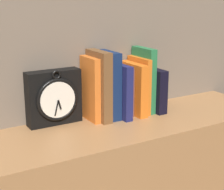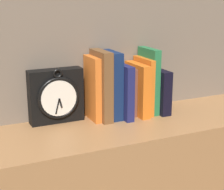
{
  "view_description": "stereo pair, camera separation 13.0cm",
  "coord_description": "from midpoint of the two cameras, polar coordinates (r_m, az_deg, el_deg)",
  "views": [
    {
      "loc": [
        -0.64,
        -1.08,
        1.35
      ],
      "look_at": [
        0.0,
        0.0,
        1.0
      ],
      "focal_mm": 60.0,
      "sensor_mm": 36.0,
      "label": 1
    },
    {
      "loc": [
        -0.53,
        -1.14,
        1.35
      ],
      "look_at": [
        0.0,
        0.0,
        1.0
      ],
      "focal_mm": 60.0,
      "sensor_mm": 36.0,
      "label": 2
    }
  ],
  "objects": [
    {
      "name": "book_slot7_green",
      "position": [
        1.48,
        8.1,
        2.17
      ],
      "size": [
        0.03,
        0.13,
        0.26
      ],
      "color": "#257140",
      "rests_on": "bookshelf"
    },
    {
      "name": "book_slot4_brown",
      "position": [
        1.45,
        4.92,
        0.61
      ],
      "size": [
        0.03,
        0.11,
        0.19
      ],
      "color": "brown",
      "rests_on": "bookshelf"
    },
    {
      "name": "book_slot1_brown",
      "position": [
        1.38,
        1.03,
        1.43
      ],
      "size": [
        0.04,
        0.14,
        0.26
      ],
      "color": "brown",
      "rests_on": "bookshelf"
    },
    {
      "name": "book_slot2_navy",
      "position": [
        1.41,
        2.57,
        1.53
      ],
      "size": [
        0.04,
        0.13,
        0.25
      ],
      "color": "#12244D",
      "rests_on": "bookshelf"
    },
    {
      "name": "wall_back",
      "position": [
        1.44,
        -0.76,
        13.57
      ],
      "size": [
        6.0,
        0.05,
        2.6
      ],
      "color": "#756656",
      "rests_on": "ground_plane"
    },
    {
      "name": "book_slot0_orange",
      "position": [
        1.38,
        -0.3,
        0.96
      ],
      "size": [
        0.02,
        0.12,
        0.24
      ],
      "color": "orange",
      "rests_on": "bookshelf"
    },
    {
      "name": "book_slot5_orange",
      "position": [
        1.45,
        6.47,
        0.85
      ],
      "size": [
        0.03,
        0.15,
        0.2
      ],
      "color": "orange",
      "rests_on": "bookshelf"
    },
    {
      "name": "book_slot3_navy",
      "position": [
        1.42,
        4.12,
        0.62
      ],
      "size": [
        0.03,
        0.16,
        0.21
      ],
      "color": "navy",
      "rests_on": "bookshelf"
    },
    {
      "name": "book_slot6_orange",
      "position": [
        1.47,
        7.37,
        1.37
      ],
      "size": [
        0.02,
        0.14,
        0.22
      ],
      "color": "orange",
      "rests_on": "bookshelf"
    },
    {
      "name": "book_slot8_black",
      "position": [
        1.5,
        9.4,
        0.66
      ],
      "size": [
        0.04,
        0.15,
        0.17
      ],
      "color": "black",
      "rests_on": "bookshelf"
    },
    {
      "name": "clock",
      "position": [
        1.36,
        -5.8,
        -0.2
      ],
      "size": [
        0.2,
        0.07,
        0.21
      ],
      "color": "black",
      "rests_on": "bookshelf"
    }
  ]
}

